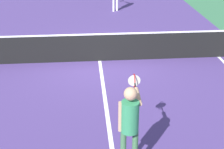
{
  "coord_description": "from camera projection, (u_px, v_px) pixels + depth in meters",
  "views": [
    {
      "loc": [
        -0.5,
        -10.53,
        4.42
      ],
      "look_at": [
        0.13,
        -3.25,
        1.0
      ],
      "focal_mm": 54.63,
      "sensor_mm": 36.0,
      "label": 1
    }
  ],
  "objects": [
    {
      "name": "ground_plane",
      "position": [
        100.0,
        61.0,
        11.41
      ],
      "size": [
        60.0,
        60.0,
        0.0
      ],
      "primitive_type": "plane",
      "color": "#38724C"
    },
    {
      "name": "net",
      "position": [
        99.0,
        47.0,
        11.21
      ],
      "size": [
        9.96,
        0.09,
        1.07
      ],
      "color": "#33383D",
      "rests_on": "ground_plane"
    },
    {
      "name": "court_surface_inbounds",
      "position": [
        100.0,
        61.0,
        11.41
      ],
      "size": [
        10.62,
        24.4,
        0.0
      ],
      "primitive_type": "cube",
      "color": "#4C387A",
      "rests_on": "ground_plane"
    },
    {
      "name": "player_near",
      "position": [
        130.0,
        119.0,
        6.11
      ],
      "size": [
        0.54,
        1.23,
        1.75
      ],
      "color": "#3F7247",
      "rests_on": "ground_plane"
    },
    {
      "name": "line_center_service",
      "position": [
        107.0,
        110.0,
        8.52
      ],
      "size": [
        0.1,
        6.4,
        0.01
      ],
      "primitive_type": "cube",
      "color": "white",
      "rests_on": "ground_plane"
    }
  ]
}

